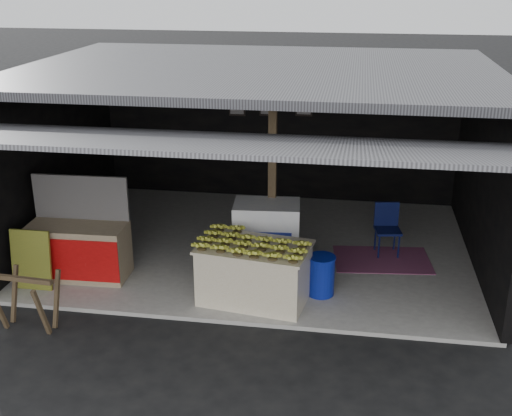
% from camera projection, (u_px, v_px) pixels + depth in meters
% --- Properties ---
extents(ground, '(80.00, 80.00, 0.00)m').
position_uv_depth(ground, '(230.00, 325.00, 8.47)').
color(ground, black).
rests_on(ground, ground).
extents(concrete_slab, '(7.00, 5.00, 0.06)m').
position_uv_depth(concrete_slab, '(259.00, 246.00, 10.76)').
color(concrete_slab, gray).
rests_on(concrete_slab, ground).
extents(shophouse, '(7.40, 7.29, 3.02)m').
position_uv_depth(shophouse, '(262.00, 121.00, 10.32)').
color(shophouse, black).
rests_on(shophouse, ground).
extents(banana_table, '(1.62, 1.13, 0.82)m').
position_uv_depth(banana_table, '(254.00, 273.00, 8.84)').
color(banana_table, silver).
rests_on(banana_table, concrete_slab).
extents(banana_pile, '(1.49, 1.02, 0.16)m').
position_uv_depth(banana_pile, '(254.00, 240.00, 8.67)').
color(banana_pile, gold).
rests_on(banana_pile, banana_table).
extents(white_crate, '(1.03, 0.74, 1.09)m').
position_uv_depth(white_crate, '(267.00, 237.00, 9.68)').
color(white_crate, white).
rests_on(white_crate, concrete_slab).
extents(neighbor_stall, '(1.47, 0.70, 1.50)m').
position_uv_depth(neighbor_stall, '(79.00, 248.00, 9.53)').
color(neighbor_stall, '#998466').
rests_on(neighbor_stall, concrete_slab).
extents(green_signboard, '(0.59, 0.14, 0.89)m').
position_uv_depth(green_signboard, '(31.00, 260.00, 9.16)').
color(green_signboard, black).
rests_on(green_signboard, concrete_slab).
extents(sawhorse, '(0.77, 0.70, 0.75)m').
position_uv_depth(sawhorse, '(27.00, 297.00, 8.21)').
color(sawhorse, '#4E3D27').
rests_on(sawhorse, ground).
extents(water_barrel, '(0.38, 0.38, 0.56)m').
position_uv_depth(water_barrel, '(321.00, 276.00, 9.04)').
color(water_barrel, navy).
rests_on(water_barrel, concrete_slab).
extents(plastic_chair, '(0.45, 0.45, 0.84)m').
position_uv_depth(plastic_chair, '(387.00, 224.00, 10.30)').
color(plastic_chair, '#0B113D').
rests_on(plastic_chair, concrete_slab).
extents(magenta_rug, '(1.60, 1.15, 0.01)m').
position_uv_depth(magenta_rug, '(382.00, 260.00, 10.19)').
color(magenta_rug, '#67174B').
rests_on(magenta_rug, concrete_slab).
extents(picture_frames, '(1.62, 0.04, 0.46)m').
position_uv_depth(picture_frames, '(269.00, 105.00, 12.33)').
color(picture_frames, black).
rests_on(picture_frames, shophouse).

